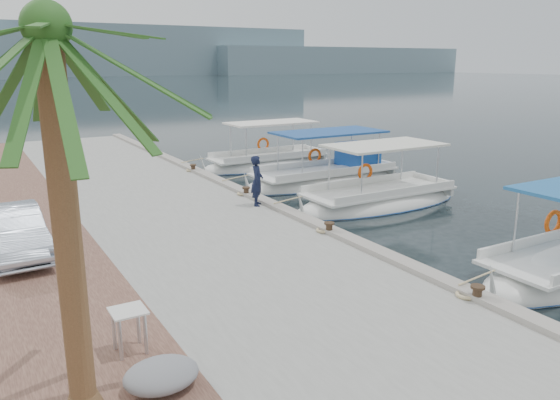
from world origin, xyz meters
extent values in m
plane|color=black|center=(0.00, 0.00, 0.00)|extent=(400.00, 400.00, 0.00)
cube|color=gray|center=(-3.00, 5.00, 0.25)|extent=(6.00, 40.00, 0.50)
cube|color=gray|center=(-0.22, 5.00, 0.56)|extent=(0.44, 40.00, 0.12)
cube|color=brown|center=(-8.00, 5.00, 0.25)|extent=(4.00, 40.00, 0.50)
cube|color=slate|center=(40.00, 210.00, 9.00)|extent=(160.00, 40.00, 18.00)
cube|color=slate|center=(140.00, 200.00, 5.50)|extent=(120.00, 40.00, 11.00)
torus|color=#DE4D0B|center=(4.37, -1.92, 1.00)|extent=(0.68, 0.12, 0.68)
ellipsoid|color=silver|center=(4.06, 4.63, 0.05)|extent=(6.92, 2.47, 1.30)
ellipsoid|color=#16479D|center=(4.06, 4.63, 0.03)|extent=(6.95, 2.52, 0.22)
cube|color=silver|center=(4.06, 4.63, 0.55)|extent=(5.67, 2.12, 0.08)
cube|color=silver|center=(4.23, 4.63, 2.19)|extent=(4.15, 2.27, 0.08)
cylinder|color=silver|center=(2.50, 3.71, 1.35)|extent=(0.05, 0.05, 1.60)
torus|color=#DE4D0B|center=(4.36, 5.80, 1.00)|extent=(0.68, 0.12, 0.68)
ellipsoid|color=silver|center=(4.47, 8.63, 0.05)|extent=(7.73, 2.56, 1.30)
ellipsoid|color=#16479D|center=(4.47, 8.63, 0.03)|extent=(7.77, 2.61, 0.22)
cube|color=silver|center=(4.47, 8.63, 0.55)|extent=(6.34, 2.20, 0.08)
cube|color=navy|center=(4.66, 8.63, 2.19)|extent=(4.64, 2.35, 0.08)
cylinder|color=silver|center=(2.73, 7.68, 1.35)|extent=(0.05, 0.05, 1.60)
torus|color=#DE4D0B|center=(4.77, 9.85, 1.00)|extent=(0.68, 0.12, 0.68)
cube|color=#16479D|center=(6.21, 8.63, 1.10)|extent=(1.20, 1.79, 1.00)
ellipsoid|color=silver|center=(4.18, 13.07, 0.05)|extent=(7.16, 2.22, 1.30)
ellipsoid|color=#16479D|center=(4.18, 13.07, 0.03)|extent=(7.20, 2.26, 0.22)
cube|color=silver|center=(4.18, 13.07, 0.55)|extent=(5.87, 1.91, 0.08)
cube|color=white|center=(4.36, 13.07, 2.19)|extent=(4.30, 2.04, 0.08)
cylinder|color=silver|center=(2.57, 12.24, 1.35)|extent=(0.05, 0.05, 1.60)
torus|color=#DE4D0B|center=(4.48, 14.13, 1.00)|extent=(0.68, 0.12, 0.68)
cylinder|color=black|center=(-0.35, -3.50, 0.65)|extent=(0.18, 0.18, 0.30)
cylinder|color=black|center=(-0.35, -3.50, 0.80)|extent=(0.28, 0.28, 0.05)
cylinder|color=black|center=(-0.35, 1.50, 0.65)|extent=(0.18, 0.18, 0.30)
cylinder|color=black|center=(-0.35, 1.50, 0.80)|extent=(0.28, 0.28, 0.05)
cylinder|color=black|center=(-0.35, 6.50, 0.65)|extent=(0.18, 0.18, 0.30)
cylinder|color=black|center=(-0.35, 6.50, 0.80)|extent=(0.28, 0.28, 0.05)
cylinder|color=black|center=(-0.35, 11.50, 0.65)|extent=(0.18, 0.18, 0.30)
cylinder|color=black|center=(-0.35, 11.50, 0.80)|extent=(0.28, 0.28, 0.05)
imported|color=black|center=(-0.60, 5.20, 1.32)|extent=(0.66, 0.71, 1.64)
cylinder|color=brown|center=(-7.73, -3.36, 2.95)|extent=(0.34, 0.34, 4.90)
imported|color=silver|center=(-7.91, 3.92, 1.10)|extent=(1.43, 3.70, 1.20)
ellipsoid|color=slate|center=(-6.63, -3.21, 0.70)|extent=(1.10, 0.90, 0.40)
cylinder|color=silver|center=(-6.94, -2.17, 0.85)|extent=(0.06, 0.06, 0.70)
cylinder|color=silver|center=(-6.54, -2.17, 0.85)|extent=(0.06, 0.06, 0.70)
cylinder|color=silver|center=(-6.94, -1.77, 0.85)|extent=(0.06, 0.06, 0.70)
cylinder|color=silver|center=(-6.54, -1.77, 0.85)|extent=(0.06, 0.06, 0.70)
cube|color=white|center=(-6.74, -1.97, 1.21)|extent=(0.55, 0.55, 0.03)
camera|label=1|loc=(-8.68, -10.09, 5.07)|focal=35.00mm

